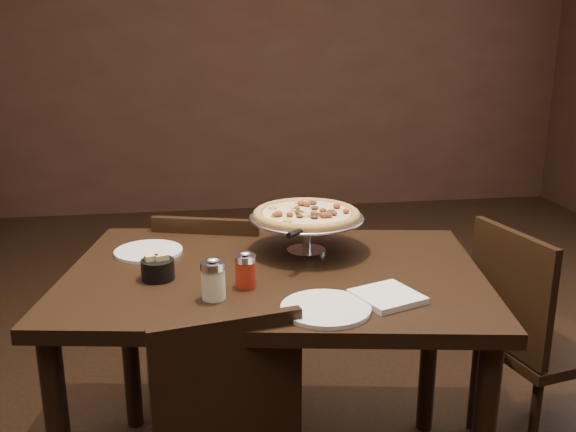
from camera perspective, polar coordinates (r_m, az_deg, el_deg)
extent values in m
cube|color=black|center=(5.36, -6.88, 15.21)|extent=(6.00, 0.02, 2.80)
cube|color=black|center=(1.96, -1.23, -5.42)|extent=(1.37, 1.03, 0.04)
cylinder|color=black|center=(2.52, -13.92, -10.47)|extent=(0.06, 0.06, 0.74)
cylinder|color=black|center=(2.48, 12.48, -10.77)|extent=(0.06, 0.06, 0.74)
cylinder|color=silver|center=(2.11, 1.63, -3.08)|extent=(0.13, 0.13, 0.01)
cylinder|color=silver|center=(2.09, 1.64, -1.69)|extent=(0.03, 0.03, 0.10)
cylinder|color=silver|center=(2.08, 1.66, -0.30)|extent=(0.09, 0.09, 0.01)
cylinder|color=gray|center=(2.07, 1.66, -0.16)|extent=(0.36, 0.36, 0.01)
torus|color=gray|center=(2.07, 1.66, -0.13)|extent=(0.37, 0.37, 0.01)
cylinder|color=brown|center=(2.07, 1.66, 0.06)|extent=(0.34, 0.34, 0.01)
torus|color=brown|center=(2.07, 1.66, 0.16)|extent=(0.35, 0.35, 0.03)
cylinder|color=tan|center=(2.07, 1.66, 0.28)|extent=(0.29, 0.29, 0.01)
cylinder|color=#EFEBB9|center=(1.75, -6.65, -6.01)|extent=(0.06, 0.06, 0.09)
cylinder|color=silver|center=(1.73, -6.70, -4.39)|extent=(0.07, 0.07, 0.02)
ellipsoid|color=silver|center=(1.72, -6.72, -3.86)|extent=(0.04, 0.04, 0.01)
cylinder|color=maroon|center=(1.82, -3.79, -5.17)|extent=(0.06, 0.06, 0.08)
cylinder|color=silver|center=(1.80, -3.82, -3.77)|extent=(0.06, 0.06, 0.02)
ellipsoid|color=silver|center=(1.80, -3.83, -3.31)|extent=(0.03, 0.03, 0.01)
cylinder|color=black|center=(1.91, -11.50, -4.68)|extent=(0.10, 0.10, 0.06)
cube|color=#CEC276|center=(1.91, -12.01, -4.32)|extent=(0.04, 0.04, 0.06)
cube|color=#CEC276|center=(1.90, -11.13, -4.29)|extent=(0.04, 0.04, 0.06)
cube|color=silver|center=(1.76, 8.82, -7.09)|extent=(0.20, 0.20, 0.02)
cylinder|color=silver|center=(2.14, -12.29, -3.09)|extent=(0.22, 0.22, 0.01)
cylinder|color=silver|center=(1.68, 3.37, -8.21)|extent=(0.24, 0.24, 0.01)
cone|color=silver|center=(1.91, 1.03, -1.46)|extent=(0.15, 0.15, 0.00)
cylinder|color=black|center=(1.91, 1.03, -1.38)|extent=(0.09, 0.10, 0.02)
cube|color=black|center=(2.61, -6.06, -8.37)|extent=(0.48, 0.48, 0.04)
cube|color=black|center=(2.36, -7.24, -4.98)|extent=(0.38, 0.14, 0.41)
cylinder|color=black|center=(2.81, -1.97, -11.14)|extent=(0.03, 0.03, 0.38)
cylinder|color=black|center=(2.88, -8.30, -10.64)|extent=(0.03, 0.03, 0.38)
cylinder|color=black|center=(2.54, -3.21, -14.37)|extent=(0.03, 0.03, 0.38)
cylinder|color=black|center=(2.61, -10.23, -13.70)|extent=(0.03, 0.03, 0.38)
cube|color=black|center=(1.65, -5.34, -15.34)|extent=(0.38, 0.10, 0.40)
cube|color=black|center=(2.50, 21.82, -10.58)|extent=(0.47, 0.47, 0.04)
cube|color=black|center=(2.29, 19.10, -6.27)|extent=(0.11, 0.39, 0.41)
cylinder|color=black|center=(2.79, 21.64, -12.49)|extent=(0.03, 0.03, 0.39)
cylinder|color=black|center=(2.40, 20.95, -17.41)|extent=(0.03, 0.03, 0.39)
cylinder|color=black|center=(2.61, 16.24, -14.11)|extent=(0.03, 0.03, 0.39)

